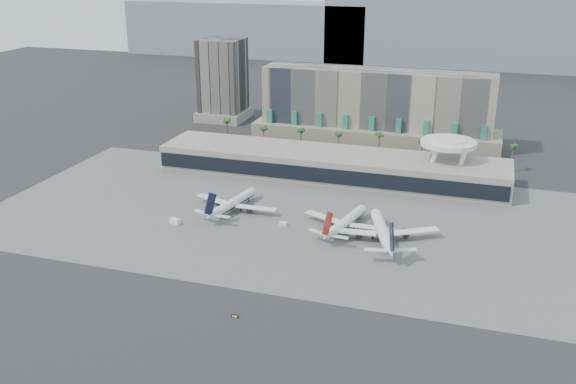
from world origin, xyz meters
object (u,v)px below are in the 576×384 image
(airliner_left, at_px, (233,203))
(airliner_right, at_px, (382,231))
(airliner_centre, at_px, (346,221))
(taxiway_sign, at_px, (235,316))
(service_vehicle_b, at_px, (283,224))
(service_vehicle_a, at_px, (175,221))

(airliner_left, bearing_deg, airliner_right, 0.91)
(airliner_centre, xyz_separation_m, taxiway_sign, (-17.50, -74.60, -3.02))
(airliner_centre, relative_size, service_vehicle_b, 12.64)
(airliner_right, relative_size, service_vehicle_a, 9.87)
(airliner_right, distance_m, service_vehicle_b, 40.62)
(airliner_centre, distance_m, taxiway_sign, 76.68)
(service_vehicle_a, height_order, service_vehicle_b, service_vehicle_a)
(taxiway_sign, bearing_deg, airliner_left, 109.10)
(airliner_right, xyz_separation_m, taxiway_sign, (-32.83, -68.81, -3.52))
(airliner_left, xyz_separation_m, service_vehicle_b, (25.28, -9.04, -2.73))
(airliner_left, xyz_separation_m, airliner_centre, (50.40, -5.03, -0.03))
(airliner_left, xyz_separation_m, taxiway_sign, (32.90, -79.63, -3.04))
(service_vehicle_b, bearing_deg, service_vehicle_a, -164.34)
(airliner_centre, xyz_separation_m, service_vehicle_a, (-67.57, -15.64, -2.41))
(service_vehicle_b, bearing_deg, taxiway_sign, -83.50)
(airliner_right, height_order, taxiway_sign, airliner_right)
(airliner_centre, bearing_deg, service_vehicle_a, -154.36)
(airliner_centre, height_order, taxiway_sign, airliner_centre)
(airliner_left, xyz_separation_m, service_vehicle_a, (-17.18, -20.67, -2.43))
(service_vehicle_a, bearing_deg, taxiway_sign, -33.88)
(airliner_left, bearing_deg, airliner_centre, 4.55)
(airliner_right, relative_size, taxiway_sign, 20.21)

